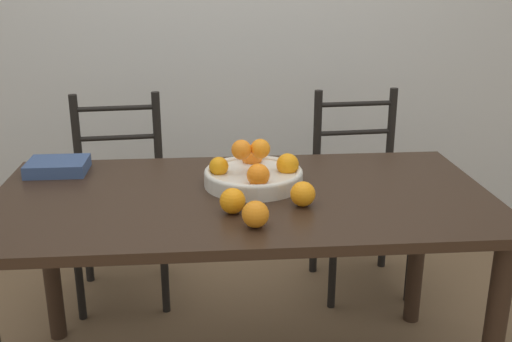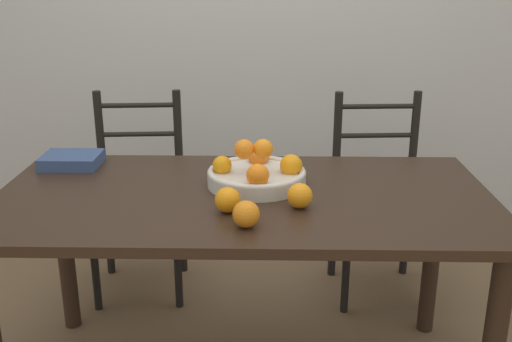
{
  "view_description": "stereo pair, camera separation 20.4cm",
  "coord_description": "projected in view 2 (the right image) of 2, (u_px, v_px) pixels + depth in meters",
  "views": [
    {
      "loc": [
        -0.12,
        -1.95,
        1.52
      ],
      "look_at": [
        0.04,
        -0.02,
        0.87
      ],
      "focal_mm": 42.0,
      "sensor_mm": 36.0,
      "label": 1
    },
    {
      "loc": [
        0.08,
        -1.96,
        1.52
      ],
      "look_at": [
        0.04,
        -0.02,
        0.87
      ],
      "focal_mm": 42.0,
      "sensor_mm": 36.0,
      "label": 2
    }
  ],
  "objects": [
    {
      "name": "orange_loose_1",
      "position": [
        300.0,
        196.0,
        1.95
      ],
      "size": [
        0.08,
        0.08,
        0.08
      ],
      "color": "orange",
      "rests_on": "dining_table"
    },
    {
      "name": "orange_loose_0",
      "position": [
        228.0,
        200.0,
        1.92
      ],
      "size": [
        0.08,
        0.08,
        0.08
      ],
      "color": "orange",
      "rests_on": "dining_table"
    },
    {
      "name": "dining_table",
      "position": [
        244.0,
        220.0,
        2.13
      ],
      "size": [
        1.74,
        0.88,
        0.78
      ],
      "color": "black",
      "rests_on": "ground_plane"
    },
    {
      "name": "fruit_bowl",
      "position": [
        257.0,
        173.0,
        2.16
      ],
      "size": [
        0.36,
        0.36,
        0.18
      ],
      "color": "beige",
      "rests_on": "dining_table"
    },
    {
      "name": "chair_left",
      "position": [
        139.0,
        199.0,
        2.9
      ],
      "size": [
        0.45,
        0.43,
        0.97
      ],
      "rotation": [
        0.0,
        0.0,
        0.08
      ],
      "color": "black",
      "rests_on": "ground_plane"
    },
    {
      "name": "chair_right",
      "position": [
        379.0,
        200.0,
        2.88
      ],
      "size": [
        0.45,
        0.43,
        0.97
      ],
      "rotation": [
        0.0,
        0.0,
        0.07
      ],
      "color": "black",
      "rests_on": "ground_plane"
    },
    {
      "name": "book_stack",
      "position": [
        72.0,
        160.0,
        2.38
      ],
      "size": [
        0.22,
        0.18,
        0.05
      ],
      "color": "#334770",
      "rests_on": "dining_table"
    },
    {
      "name": "orange_loose_2",
      "position": [
        246.0,
        214.0,
        1.81
      ],
      "size": [
        0.08,
        0.08,
        0.08
      ],
      "color": "orange",
      "rests_on": "dining_table"
    },
    {
      "name": "wall_back",
      "position": [
        254.0,
        11.0,
        3.32
      ],
      "size": [
        8.0,
        0.06,
        2.6
      ],
      "color": "beige",
      "rests_on": "ground_plane"
    }
  ]
}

